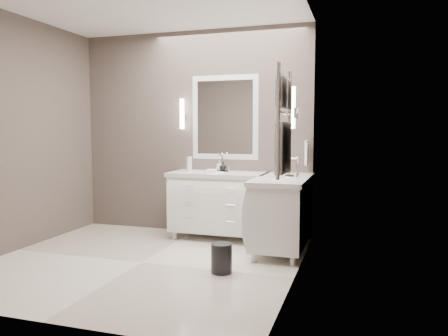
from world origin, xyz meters
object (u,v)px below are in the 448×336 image
(vanity_back, at_px, (219,201))
(waste_bin, at_px, (222,258))
(vanity_right, at_px, (282,209))
(towel_ladder, at_px, (284,129))

(vanity_back, bearing_deg, waste_bin, -70.71)
(vanity_back, bearing_deg, vanity_right, -20.38)
(towel_ladder, bearing_deg, waste_bin, 152.46)
(vanity_right, height_order, waste_bin, vanity_right)
(vanity_back, bearing_deg, towel_ladder, -55.90)
(vanity_back, distance_m, waste_bin, 1.40)
(vanity_back, relative_size, waste_bin, 4.30)
(towel_ladder, bearing_deg, vanity_right, 99.84)
(vanity_back, xyz_separation_m, waste_bin, (0.45, -1.29, -0.34))
(vanity_right, distance_m, waste_bin, 1.10)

